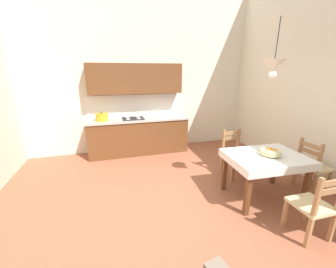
{
  "coord_description": "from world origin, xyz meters",
  "views": [
    {
      "loc": [
        -0.83,
        -2.58,
        2.03
      ],
      "look_at": [
        0.07,
        0.59,
        1.02
      ],
      "focal_mm": 22.06,
      "sensor_mm": 36.0,
      "label": 1
    }
  ],
  "objects": [
    {
      "name": "wall_back",
      "position": [
        0.0,
        2.82,
        2.06
      ],
      "size": [
        6.25,
        0.12,
        4.12
      ],
      "primitive_type": "cube",
      "color": "silver",
      "rests_on": "ground_plane"
    },
    {
      "name": "dining_chair_camera_side",
      "position": [
        1.48,
        -0.99,
        0.44
      ],
      "size": [
        0.43,
        0.43,
        0.93
      ],
      "color": "#D1BC89",
      "rests_on": "ground_plane"
    },
    {
      "name": "fruit_bowl",
      "position": [
        1.53,
        -0.13,
        0.81
      ],
      "size": [
        0.3,
        0.3,
        0.12
      ],
      "color": "beige",
      "rests_on": "dining_table"
    },
    {
      "name": "ground_plane",
      "position": [
        0.0,
        0.0,
        -0.05
      ],
      "size": [
        6.25,
        6.11,
        0.1
      ],
      "primitive_type": "cube",
      "color": "#99563D"
    },
    {
      "name": "kitchen_cabinetry",
      "position": [
        -0.19,
        2.48,
        0.86
      ],
      "size": [
        2.47,
        0.63,
        2.2
      ],
      "color": "brown",
      "rests_on": "ground_plane"
    },
    {
      "name": "dining_chair_kitchen_side",
      "position": [
        1.48,
        0.72,
        0.44
      ],
      "size": [
        0.45,
        0.45,
        0.93
      ],
      "color": "#D1BC89",
      "rests_on": "ground_plane"
    },
    {
      "name": "dining_table",
      "position": [
        1.49,
        -0.1,
        0.61
      ],
      "size": [
        1.24,
        0.95,
        0.75
      ],
      "color": "brown",
      "rests_on": "ground_plane"
    },
    {
      "name": "dining_chair_window_side",
      "position": [
        2.46,
        -0.14,
        0.44
      ],
      "size": [
        0.44,
        0.44,
        0.93
      ],
      "color": "#D1BC89",
      "rests_on": "ground_plane"
    },
    {
      "name": "pendant_lamp",
      "position": [
        1.44,
        -0.04,
        2.1
      ],
      "size": [
        0.32,
        0.32,
        0.8
      ],
      "color": "black"
    }
  ]
}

